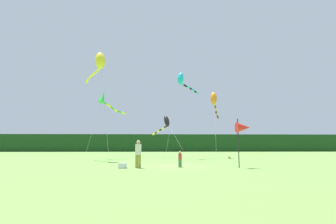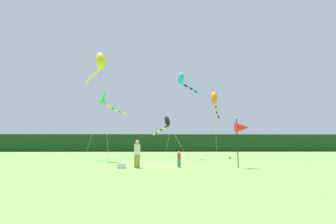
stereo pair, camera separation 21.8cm
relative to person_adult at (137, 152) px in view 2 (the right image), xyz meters
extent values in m
plane|color=#6B9E42|center=(2.19, 1.78, -0.98)|extent=(120.00, 120.00, 0.00)
cube|color=#193D19|center=(2.19, 46.78, 1.09)|extent=(108.00, 3.63, 4.14)
cylinder|color=olive|center=(-0.10, 0.00, -0.56)|extent=(0.18, 0.18, 0.84)
cylinder|color=olive|center=(0.10, 0.00, -0.56)|extent=(0.18, 0.18, 0.84)
cylinder|color=silver|center=(0.00, 0.00, 0.20)|extent=(0.39, 0.39, 0.67)
sphere|color=tan|center=(0.00, 0.00, 0.65)|extent=(0.25, 0.25, 0.25)
cylinder|color=#3F724C|center=(2.65, 0.40, -0.73)|extent=(0.11, 0.11, 0.51)
cylinder|color=#3F724C|center=(2.77, 0.40, -0.73)|extent=(0.11, 0.11, 0.51)
cylinder|color=#B23338|center=(2.71, 0.40, -0.28)|extent=(0.23, 0.23, 0.40)
sphere|color=tan|center=(2.71, 0.40, 0.00)|extent=(0.15, 0.15, 0.15)
cube|color=silver|center=(-0.94, -0.21, -0.82)|extent=(0.51, 0.36, 0.32)
cylinder|color=black|center=(6.45, -0.16, 0.59)|extent=(0.06, 0.06, 3.15)
cone|color=red|center=(6.80, -0.16, 1.60)|extent=(0.90, 0.70, 0.70)
cylinder|color=#B2B2B2|center=(2.81, 10.42, 3.48)|extent=(1.91, 2.14, 8.93)
ellipsoid|color=#1EB7CC|center=(3.75, 11.48, 7.94)|extent=(1.14, 1.16, 1.51)
cylinder|color=#1EB7CC|center=(3.92, 11.66, 7.36)|extent=(0.50, 0.53, 0.25)
cylinder|color=black|center=(4.29, 12.00, 7.26)|extent=(0.57, 0.49, 0.32)
cylinder|color=#1EB7CC|center=(4.68, 12.32, 7.16)|extent=(0.52, 0.52, 0.27)
cylinder|color=black|center=(5.01, 12.71, 7.08)|extent=(0.48, 0.56, 0.28)
cylinder|color=#1EB7CC|center=(5.32, 13.10, 7.01)|extent=(0.50, 0.53, 0.25)
cylinder|color=black|center=(5.63, 13.50, 6.93)|extent=(0.46, 0.57, 0.31)
cylinder|color=#1EB7CC|center=(5.93, 13.91, 6.83)|extent=(0.50, 0.54, 0.28)
cylinder|color=#B2B2B2|center=(3.35, 13.04, 1.25)|extent=(2.12, 4.27, 4.48)
ellipsoid|color=black|center=(2.30, 15.17, 3.48)|extent=(1.14, 1.48, 1.73)
cylinder|color=black|center=(2.16, 15.46, 2.79)|extent=(0.47, 0.70, 0.30)
cylinder|color=yellow|center=(1.90, 16.06, 2.64)|extent=(0.45, 0.73, 0.38)
cylinder|color=black|center=(1.61, 16.64, 2.49)|extent=(0.53, 0.69, 0.32)
cylinder|color=yellow|center=(1.27, 17.20, 2.33)|extent=(0.52, 0.71, 0.38)
cylinder|color=black|center=(0.99, 17.78, 2.17)|extent=(0.45, 0.72, 0.33)
cylinder|color=yellow|center=(0.69, 18.36, 2.02)|extent=(0.55, 0.69, 0.34)
cylinder|color=#B2B2B2|center=(-3.55, 6.18, 3.83)|extent=(1.77, 3.08, 9.64)
ellipsoid|color=yellow|center=(-4.42, 7.70, 8.65)|extent=(1.47, 1.60, 1.90)
cylinder|color=yellow|center=(-4.52, 7.89, 7.93)|extent=(0.38, 0.48, 0.25)
cylinder|color=yellow|center=(-4.75, 8.24, 7.84)|extent=(0.45, 0.50, 0.32)
cylinder|color=yellow|center=(-5.00, 8.57, 7.75)|extent=(0.42, 0.48, 0.25)
cylinder|color=yellow|center=(-5.27, 8.89, 7.69)|extent=(0.45, 0.47, 0.27)
cylinder|color=yellow|center=(-5.52, 9.22, 7.62)|extent=(0.41, 0.49, 0.27)
cylinder|color=yellow|center=(-5.77, 9.55, 7.55)|extent=(0.45, 0.46, 0.26)
cylinder|color=yellow|center=(-6.05, 9.86, 7.45)|extent=(0.46, 0.50, 0.33)
cylinder|color=yellow|center=(-6.27, 10.21, 7.35)|extent=(0.36, 0.49, 0.26)
cylinder|color=yellow|center=(-6.46, 10.59, 7.26)|extent=(0.41, 0.50, 0.30)
cylinder|color=#B2B2B2|center=(-5.45, 10.26, 2.39)|extent=(1.16, 2.22, 6.76)
cone|color=green|center=(-4.88, 11.36, 5.77)|extent=(1.14, 1.31, 1.49)
cylinder|color=green|center=(-4.73, 11.67, 5.16)|extent=(0.49, 0.75, 0.35)
cylinder|color=yellow|center=(-4.39, 12.27, 4.96)|extent=(0.60, 0.74, 0.43)
cylinder|color=green|center=(-4.10, 12.89, 4.74)|extent=(0.39, 0.77, 0.39)
cylinder|color=yellow|center=(-3.85, 13.53, 4.58)|extent=(0.50, 0.74, 0.32)
cylinder|color=green|center=(-3.48, 14.11, 4.48)|extent=(0.60, 0.68, 0.27)
cylinder|color=yellow|center=(-3.04, 14.64, 4.39)|extent=(0.63, 0.67, 0.30)
cylinder|color=#B2B2B2|center=(7.62, 11.80, 2.52)|extent=(0.44, 2.76, 7.02)
ellipsoid|color=orange|center=(7.83, 13.17, 6.03)|extent=(0.93, 1.26, 1.68)
cylinder|color=orange|center=(7.99, 13.61, 5.36)|extent=(0.53, 0.96, 0.30)
cylinder|color=black|center=(8.28, 14.49, 5.25)|extent=(0.45, 0.98, 0.32)
cylinder|color=orange|center=(8.52, 15.39, 5.04)|extent=(0.44, 1.01, 0.48)
cylinder|color=black|center=(8.77, 16.29, 4.80)|extent=(0.47, 0.99, 0.38)
cylinder|color=orange|center=(9.06, 17.17, 4.64)|extent=(0.50, 0.97, 0.34)
cylinder|color=black|center=(9.38, 18.05, 4.41)|extent=(0.54, 1.00, 0.51)
camera|label=1|loc=(1.29, -16.66, 0.42)|focal=27.48mm
camera|label=2|loc=(1.51, -16.67, 0.42)|focal=27.48mm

